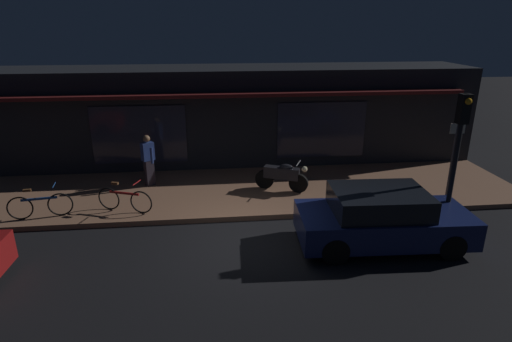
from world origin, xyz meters
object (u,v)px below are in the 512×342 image
at_px(bicycle_parked, 40,205).
at_px(bicycle_extra, 125,199).
at_px(motorcycle, 283,175).
at_px(person_photographer, 148,159).
at_px(sign_post, 453,155).
at_px(traffic_light_pole, 459,141).
at_px(parked_car_far, 382,218).

bearing_deg(bicycle_parked, bicycle_extra, 4.23).
distance_m(motorcycle, bicycle_extra, 4.75).
bearing_deg(motorcycle, bicycle_extra, -166.97).
xyz_separation_m(motorcycle, person_photographer, (-4.20, 0.91, 0.38)).
xyz_separation_m(bicycle_extra, sign_post, (9.46, -0.06, 1.00)).
bearing_deg(traffic_light_pole, motorcycle, 141.36).
xyz_separation_m(bicycle_extra, person_photographer, (0.43, 1.98, 0.52)).
relative_size(person_photographer, traffic_light_pole, 0.46).
relative_size(person_photographer, parked_car_far, 0.40).
distance_m(motorcycle, parked_car_far, 3.84).
relative_size(motorcycle, sign_post, 0.67).
relative_size(bicycle_parked, traffic_light_pole, 0.46).
bearing_deg(bicycle_parked, person_photographer, 39.27).
height_order(motorcycle, traffic_light_pole, traffic_light_pole).
bearing_deg(bicycle_extra, bicycle_parked, -175.77).
relative_size(person_photographer, sign_post, 0.70).
bearing_deg(person_photographer, bicycle_extra, -102.23).
bearing_deg(sign_post, bicycle_extra, 179.63).
bearing_deg(traffic_light_pole, bicycle_parked, 170.57).
xyz_separation_m(motorcycle, bicycle_parked, (-6.82, -1.23, -0.14)).
bearing_deg(parked_car_far, bicycle_parked, 166.19).
relative_size(motorcycle, person_photographer, 0.96).
height_order(bicycle_extra, sign_post, sign_post).
xyz_separation_m(bicycle_parked, traffic_light_pole, (10.55, -1.75, 1.97)).
bearing_deg(motorcycle, sign_post, -13.17).
distance_m(bicycle_extra, parked_car_far, 6.87).
height_order(bicycle_parked, person_photographer, person_photographer).
bearing_deg(traffic_light_pole, bicycle_extra, 167.10).
distance_m(bicycle_parked, sign_post, 11.69).
xyz_separation_m(motorcycle, traffic_light_pole, (3.73, -2.98, 1.83)).
distance_m(sign_post, traffic_light_pole, 2.36).
relative_size(bicycle_extra, sign_post, 0.66).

